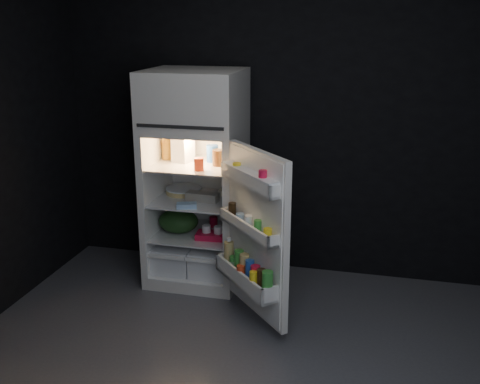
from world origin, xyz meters
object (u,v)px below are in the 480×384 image
(refrigerator, at_px, (197,171))
(yogurt_tray, at_px, (214,236))
(milk_jug, at_px, (183,147))
(egg_carton, at_px, (202,197))
(fridge_door, at_px, (254,237))

(refrigerator, height_order, yogurt_tray, refrigerator)
(milk_jug, relative_size, egg_carton, 0.90)
(refrigerator, distance_m, yogurt_tray, 0.56)
(yogurt_tray, bearing_deg, refrigerator, 136.02)
(refrigerator, bearing_deg, egg_carton, -50.38)
(egg_carton, height_order, yogurt_tray, egg_carton)
(refrigerator, relative_size, yogurt_tray, 6.28)
(milk_jug, height_order, egg_carton, milk_jug)
(refrigerator, height_order, milk_jug, refrigerator)
(fridge_door, relative_size, milk_jug, 5.08)
(refrigerator, distance_m, fridge_door, 0.95)
(egg_carton, bearing_deg, yogurt_tray, -22.89)
(milk_jug, bearing_deg, egg_carton, -6.96)
(milk_jug, distance_m, egg_carton, 0.44)
(fridge_door, xyz_separation_m, egg_carton, (-0.56, 0.57, 0.08))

